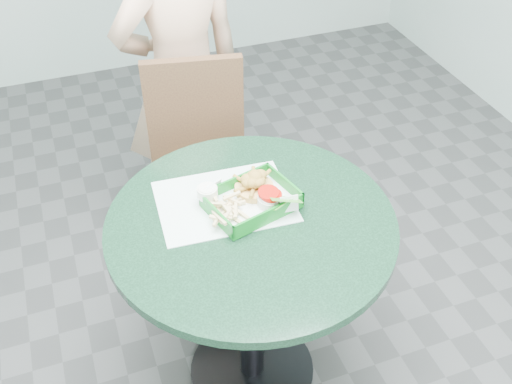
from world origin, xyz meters
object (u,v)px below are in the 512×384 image
object	(u,v)px
dining_chair	(204,161)
food_basket	(251,208)
sauce_ramekin	(211,189)
cafe_table	(251,264)
crab_sandwich	(259,188)
diner_person	(183,78)

from	to	relation	value
dining_chair	food_basket	distance (m)	0.62
food_basket	sauce_ramekin	xyz separation A→B (m)	(-0.10, 0.08, 0.03)
cafe_table	dining_chair	distance (m)	0.63
cafe_table	crab_sandwich	size ratio (longest dim) A/B	7.19
sauce_ramekin	diner_person	bearing A→B (deg)	81.93
cafe_table	food_basket	distance (m)	0.20
crab_sandwich	cafe_table	bearing A→B (deg)	-121.86
food_basket	sauce_ramekin	bearing A→B (deg)	139.93
diner_person	dining_chair	bearing A→B (deg)	79.70
food_basket	sauce_ramekin	size ratio (longest dim) A/B	4.13
cafe_table	diner_person	size ratio (longest dim) A/B	0.57
diner_person	sauce_ramekin	distance (m)	0.77
food_basket	cafe_table	bearing A→B (deg)	-110.91
dining_chair	sauce_ramekin	xyz separation A→B (m)	(-0.11, -0.49, 0.27)
dining_chair	crab_sandwich	bearing A→B (deg)	-75.23
dining_chair	diner_person	xyz separation A→B (m)	(0.00, 0.27, 0.22)
cafe_table	crab_sandwich	world-z (taller)	crab_sandwich
cafe_table	sauce_ramekin	bearing A→B (deg)	119.86
cafe_table	diner_person	bearing A→B (deg)	88.18
food_basket	crab_sandwich	size ratio (longest dim) A/B	2.12
dining_chair	cafe_table	bearing A→B (deg)	-81.12
dining_chair	food_basket	size ratio (longest dim) A/B	3.67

